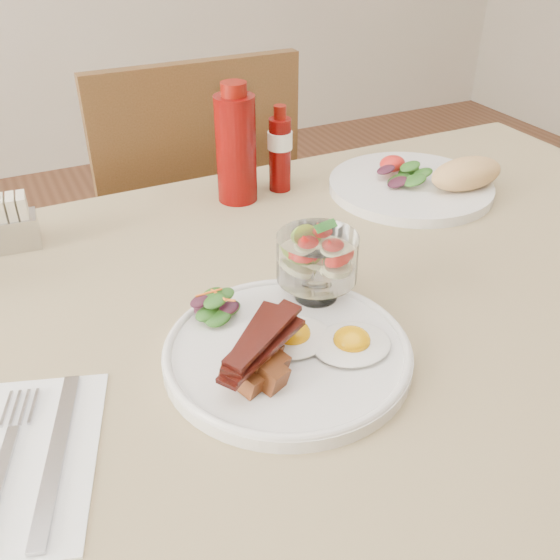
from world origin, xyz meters
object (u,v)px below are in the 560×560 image
at_px(table, 339,348).
at_px(hot_sauce_bottle, 280,150).
at_px(second_plate, 423,182).
at_px(chair_far, 190,231).
at_px(sugar_caddy, 6,226).
at_px(ketchup_bottle, 236,147).
at_px(main_plate, 287,353).
at_px(fruit_cup, 317,258).

xyz_separation_m(table, hot_sauce_bottle, (0.07, 0.33, 0.16)).
height_order(table, second_plate, second_plate).
xyz_separation_m(table, chair_far, (0.00, 0.66, -0.14)).
xyz_separation_m(second_plate, sugar_caddy, (-0.66, 0.11, 0.02)).
xyz_separation_m(ketchup_bottle, sugar_caddy, (-0.37, -0.01, -0.06)).
distance_m(second_plate, ketchup_bottle, 0.33).
bearing_deg(ketchup_bottle, second_plate, -21.14).
bearing_deg(chair_far, ketchup_bottle, -91.83).
relative_size(main_plate, ketchup_bottle, 1.43).
xyz_separation_m(fruit_cup, ketchup_bottle, (0.03, 0.34, 0.02)).
bearing_deg(hot_sauce_bottle, fruit_cup, -108.73).
relative_size(main_plate, fruit_cup, 2.78).
xyz_separation_m(hot_sauce_bottle, sugar_caddy, (-0.45, -0.01, -0.04)).
xyz_separation_m(fruit_cup, hot_sauce_bottle, (0.12, 0.34, -0.00)).
height_order(chair_far, ketchup_bottle, ketchup_bottle).
distance_m(chair_far, hot_sauce_bottle, 0.45).
height_order(chair_far, sugar_caddy, chair_far).
bearing_deg(table, fruit_cup, -170.97).
bearing_deg(sugar_caddy, fruit_cup, -39.09).
distance_m(table, chair_far, 0.68).
distance_m(table, sugar_caddy, 0.51).
xyz_separation_m(chair_far, fruit_cup, (-0.04, -0.67, 0.30)).
bearing_deg(chair_far, table, -90.00).
distance_m(table, ketchup_bottle, 0.37).
relative_size(table, chair_far, 1.43).
bearing_deg(ketchup_bottle, chair_far, 88.17).
bearing_deg(fruit_cup, second_plate, 33.55).
distance_m(second_plate, hot_sauce_bottle, 0.25).
xyz_separation_m(main_plate, fruit_cup, (0.08, 0.08, 0.06)).
bearing_deg(table, chair_far, 90.00).
distance_m(main_plate, fruit_cup, 0.13).
xyz_separation_m(table, fruit_cup, (-0.04, -0.01, 0.16)).
height_order(table, fruit_cup, fruit_cup).
distance_m(ketchup_bottle, hot_sauce_bottle, 0.08).
relative_size(chair_far, main_plate, 3.32).
bearing_deg(main_plate, sugar_caddy, 122.00).
bearing_deg(sugar_caddy, table, -34.89).
height_order(chair_far, hot_sauce_bottle, chair_far).
relative_size(ketchup_bottle, hot_sauce_bottle, 1.33).
distance_m(fruit_cup, sugar_caddy, 0.47).
bearing_deg(fruit_cup, ketchup_bottle, 84.26).
height_order(second_plate, ketchup_bottle, ketchup_bottle).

